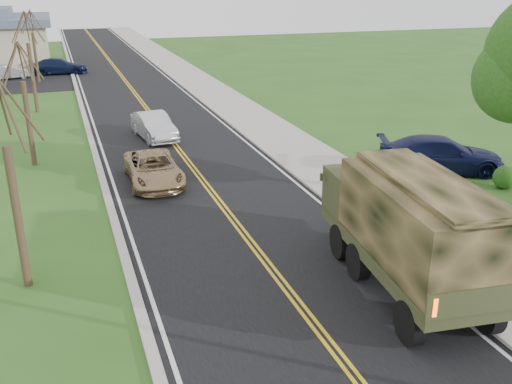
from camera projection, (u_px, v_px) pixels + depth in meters
name	position (u px, v px, depth m)	size (l,w,h in m)	color
road	(132.00, 90.00, 45.22)	(8.00, 120.00, 0.01)	black
curb_right	(183.00, 86.00, 46.47)	(0.30, 120.00, 0.12)	#9E998E
sidewalk_right	(204.00, 85.00, 47.01)	(3.20, 120.00, 0.10)	#9E998E
curb_left	(78.00, 92.00, 43.93)	(0.30, 120.00, 0.10)	#9E998E
bare_tree_a	(15.00, 201.00, 15.63)	(1.93, 2.26, 6.08)	#38281C
bare_tree_b	(27.00, 114.00, 26.29)	(1.83, 2.14, 5.73)	#38281C
bare_tree_c	(32.00, 70.00, 36.79)	(2.04, 2.39, 6.42)	#38281C
bare_tree_d	(35.00, 52.00, 47.47)	(1.88, 2.20, 5.91)	#38281C
military_truck	(409.00, 223.00, 15.66)	(3.23, 7.36, 3.56)	black
suv_champagne	(153.00, 169.00, 24.53)	(2.15, 4.67, 1.30)	#A1835B
sedan_silver	(154.00, 126.00, 31.25)	(1.51, 4.33, 1.43)	silver
pickup_navy	(441.00, 155.00, 25.89)	(2.28, 5.62, 1.63)	#0F1439
lot_car_silver	(8.00, 72.00, 49.58)	(1.30, 3.74, 1.23)	#A9A9AE
lot_car_navy	(59.00, 66.00, 52.19)	(2.03, 5.00, 1.45)	#0E1735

